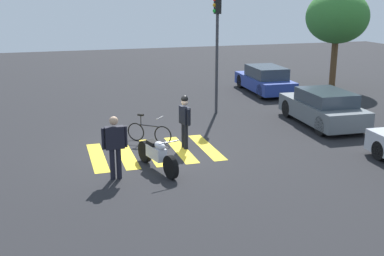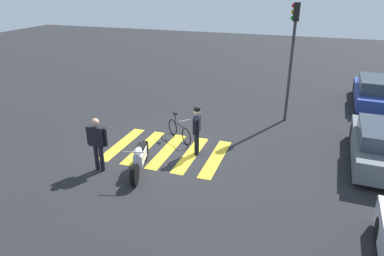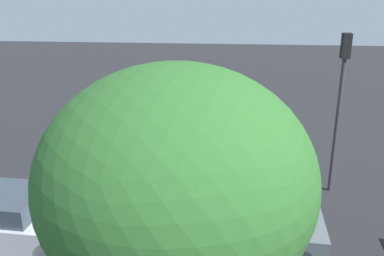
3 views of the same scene
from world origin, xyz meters
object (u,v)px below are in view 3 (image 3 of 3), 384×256
leaning_bicycle (225,136)px  traffic_light_pole (341,90)px  officer_by_motorcycle (200,128)px  officer_on_foot (157,107)px  car_silver_sedan (4,217)px  police_motorcycle (161,129)px  car_grey_coupe (233,223)px

leaning_bicycle → traffic_light_pole: traffic_light_pole is taller
officer_by_motorcycle → officer_on_foot: bearing=-51.0°
car_silver_sedan → leaning_bicycle: bearing=-126.8°
police_motorcycle → leaning_bicycle: bearing=173.1°
officer_by_motorcycle → car_grey_coupe: size_ratio=0.42×
leaning_bicycle → officer_on_foot: 3.46m
leaning_bicycle → officer_on_foot: size_ratio=0.74×
car_grey_coupe → car_silver_sedan: car_grey_coupe is taller
police_motorcycle → traffic_light_pole: bearing=146.7°
officer_by_motorcycle → traffic_light_pole: (-4.28, 2.61, 2.18)m
officer_on_foot → car_silver_sedan: size_ratio=0.41×
leaning_bicycle → officer_by_motorcycle: (0.94, 1.01, 0.67)m
police_motorcycle → officer_on_foot: bearing=-73.6°
officer_by_motorcycle → car_grey_coupe: 6.10m
police_motorcycle → traffic_light_pole: (-5.99, 3.94, 2.74)m
car_silver_sedan → car_grey_coupe: bearing=-177.9°
police_motorcycle → car_grey_coupe: car_grey_coupe is taller
car_grey_coupe → traffic_light_pole: size_ratio=0.87×
officer_by_motorcycle → car_silver_sedan: 7.59m
car_silver_sedan → traffic_light_pole: 9.74m
officer_on_foot → car_grey_coupe: bearing=111.5°
car_silver_sedan → traffic_light_pole: size_ratio=0.91×
officer_on_foot → car_silver_sedan: (2.34, 8.73, -0.40)m
officer_on_foot → traffic_light_pole: bearing=140.8°
officer_on_foot → car_silver_sedan: bearing=75.0°
leaning_bicycle → traffic_light_pole: bearing=132.7°
leaning_bicycle → car_grey_coupe: (-0.34, 6.96, 0.31)m
police_motorcycle → officer_on_foot: size_ratio=1.24×
officer_by_motorcycle → car_silver_sedan: officer_by_motorcycle is taller
traffic_light_pole → officer_on_foot: bearing=-39.2°
police_motorcycle → traffic_light_pole: traffic_light_pole is taller
officer_on_foot → traffic_light_pole: 8.48m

